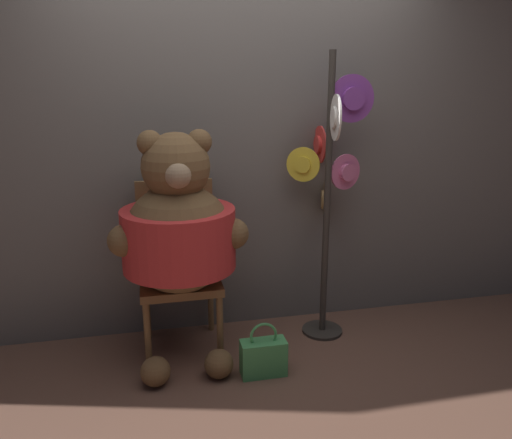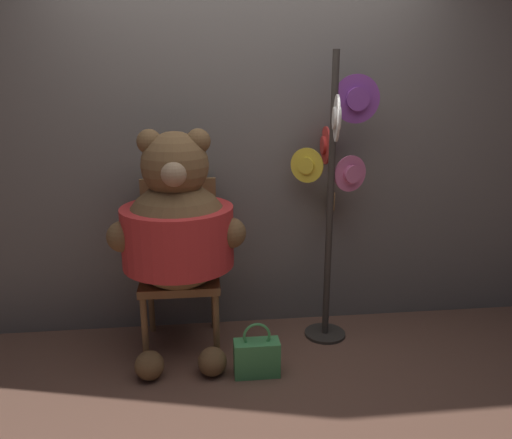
{
  "view_description": "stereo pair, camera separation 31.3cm",
  "coord_description": "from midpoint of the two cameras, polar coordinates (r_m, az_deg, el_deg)",
  "views": [
    {
      "loc": [
        -0.6,
        -2.61,
        1.69
      ],
      "look_at": [
        0.05,
        0.34,
        0.86
      ],
      "focal_mm": 35.0,
      "sensor_mm": 36.0,
      "label": 1
    },
    {
      "loc": [
        -0.3,
        -2.66,
        1.69
      ],
      "look_at": [
        0.05,
        0.34,
        0.86
      ],
      "focal_mm": 35.0,
      "sensor_mm": 36.0,
      "label": 2
    }
  ],
  "objects": [
    {
      "name": "ground_plane",
      "position": [
        3.16,
        -2.53,
        -16.97
      ],
      "size": [
        14.0,
        14.0,
        0.0
      ],
      "primitive_type": "plane",
      "color": "brown"
    },
    {
      "name": "wall_back",
      "position": [
        3.39,
        -4.97,
        10.23
      ],
      "size": [
        8.0,
        0.1,
        2.78
      ],
      "color": "#66605B",
      "rests_on": "ground_plane"
    },
    {
      "name": "chair",
      "position": [
        3.29,
        -11.58,
        -4.77
      ],
      "size": [
        0.49,
        0.5,
        1.08
      ],
      "color": "brown",
      "rests_on": "ground_plane"
    },
    {
      "name": "teddy_bear",
      "position": [
        3.04,
        -11.76,
        -1.38
      ],
      "size": [
        0.82,
        0.73,
        1.43
      ],
      "color": "brown",
      "rests_on": "ground_plane"
    },
    {
      "name": "hat_display_rack",
      "position": [
        3.28,
        5.84,
        4.58
      ],
      "size": [
        0.52,
        0.61,
        1.88
      ],
      "color": "#332D28",
      "rests_on": "ground_plane"
    },
    {
      "name": "handbag_on_ground",
      "position": [
        3.07,
        -2.17,
        -15.46
      ],
      "size": [
        0.27,
        0.12,
        0.34
      ],
      "color": "#479E56",
      "rests_on": "ground_plane"
    }
  ]
}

